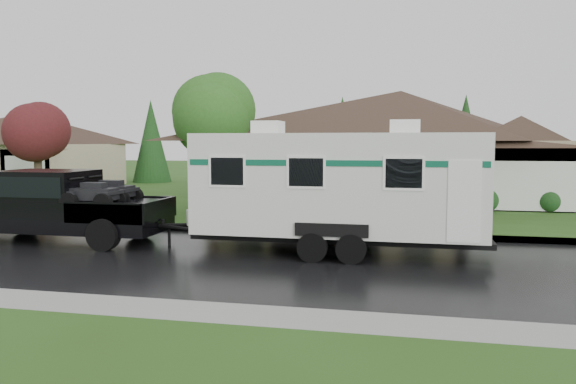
# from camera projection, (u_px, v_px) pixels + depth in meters

# --- Properties ---
(ground) EXTENTS (140.00, 140.00, 0.00)m
(ground) POSITION_uv_depth(u_px,v_px,m) (321.00, 248.00, 16.50)
(ground) COLOR #2A4B17
(ground) RESTS_ON ground
(road) EXTENTS (140.00, 8.00, 0.01)m
(road) POSITION_uv_depth(u_px,v_px,m) (309.00, 262.00, 14.56)
(road) COLOR black
(road) RESTS_ON ground
(curb) EXTENTS (140.00, 0.50, 0.15)m
(curb) POSITION_uv_depth(u_px,v_px,m) (331.00, 233.00, 18.69)
(curb) COLOR gray
(curb) RESTS_ON ground
(lawn) EXTENTS (140.00, 26.00, 0.15)m
(lawn) POSITION_uv_depth(u_px,v_px,m) (363.00, 197.00, 31.10)
(lawn) COLOR #2A4B17
(lawn) RESTS_ON ground
(house_main) EXTENTS (19.44, 10.80, 6.90)m
(house_main) POSITION_uv_depth(u_px,v_px,m) (406.00, 132.00, 29.16)
(house_main) COLOR tan
(house_main) RESTS_ON lawn
(house_far) EXTENTS (10.80, 8.64, 5.80)m
(house_far) POSITION_uv_depth(u_px,v_px,m) (26.00, 144.00, 36.27)
(house_far) COLOR tan
(house_far) RESTS_ON lawn
(tree_left_green) EXTENTS (3.51, 3.51, 5.82)m
(tree_left_green) POSITION_uv_depth(u_px,v_px,m) (212.00, 116.00, 23.25)
(tree_left_green) COLOR #382B1E
(tree_left_green) RESTS_ON lawn
(tree_red) EXTENTS (2.92, 2.92, 4.84)m
(tree_red) POSITION_uv_depth(u_px,v_px,m) (37.00, 133.00, 26.79)
(tree_red) COLOR #382B1E
(tree_red) RESTS_ON lawn
(shrub_row) EXTENTS (13.60, 1.00, 1.00)m
(shrub_row) POSITION_uv_depth(u_px,v_px,m) (397.00, 197.00, 25.07)
(shrub_row) COLOR #143814
(shrub_row) RESTS_ON lawn
(pickup_truck) EXTENTS (6.67, 2.54, 2.22)m
(pickup_truck) POSITION_uv_depth(u_px,v_px,m) (56.00, 204.00, 17.45)
(pickup_truck) COLOR black
(pickup_truck) RESTS_ON ground
(travel_trailer) EXTENTS (8.23, 2.89, 3.69)m
(travel_trailer) POSITION_uv_depth(u_px,v_px,m) (338.00, 184.00, 15.52)
(travel_trailer) COLOR silver
(travel_trailer) RESTS_ON ground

